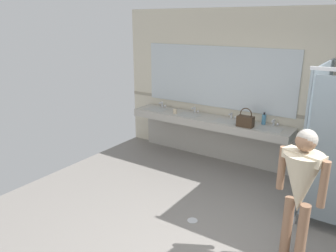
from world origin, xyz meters
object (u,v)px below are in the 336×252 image
Objects in this scene: person_standing at (301,183)px; paper_cup at (175,111)px; handbag at (245,121)px; soap_dispenser at (264,119)px.

paper_cup is at bearing 145.42° from person_standing.
soap_dispenser is (0.21, 0.30, -0.01)m from handbag.
person_standing is 3.35m from paper_cup.
person_standing reaches higher than soap_dispenser.
person_standing reaches higher than paper_cup.
handbag is at bearing -1.60° from paper_cup.
person_standing is 2.43m from soap_dispenser.
person_standing is at bearing -62.82° from soap_dispenser.
handbag reaches higher than soap_dispenser.
person_standing is at bearing -34.58° from paper_cup.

